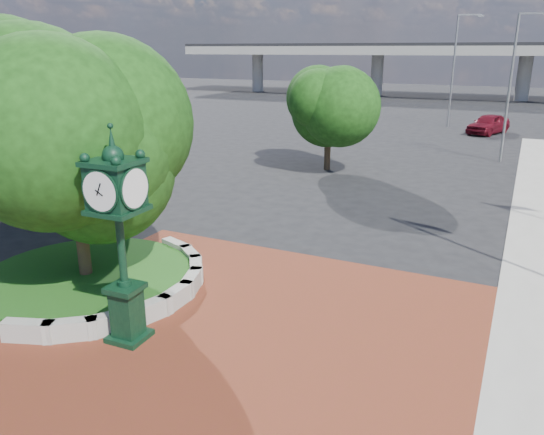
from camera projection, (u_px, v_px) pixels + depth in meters
The scene contains 12 objects.
ground at pixel (235, 321), 13.65m from camera, with size 200.00×200.00×0.00m, color black.
plaza at pixel (214, 338), 12.78m from camera, with size 12.00×12.00×0.04m, color brown.
planter_wall at pixel (149, 291), 14.68m from camera, with size 2.96×6.77×0.54m.
grass_bed at pixel (87, 279), 15.64m from camera, with size 6.10×6.10×0.40m, color #204E16.
overpass at pixel (485, 50), 71.94m from camera, with size 90.00×12.00×7.50m.
tree_planter at pixel (73, 162), 14.57m from camera, with size 5.20×5.20×6.33m.
tree_northwest at pixel (19, 113), 22.04m from camera, with size 5.60×5.60×6.93m.
tree_street at pixel (329, 113), 29.79m from camera, with size 4.40×4.40×5.45m.
post_clock at pixel (120, 230), 11.89m from camera, with size 1.10×1.10×5.11m.
parked_car at pixel (488, 124), 43.51m from camera, with size 1.92×4.76×1.62m, color maroon.
street_lamp_near at pixel (515, 77), 31.30m from camera, with size 1.95×0.37×8.68m.
street_lamp_far at pixel (457, 62), 46.06m from camera, with size 2.08×0.81×9.52m.
Camera 1 is at (6.13, -10.59, 6.68)m, focal length 35.00 mm.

